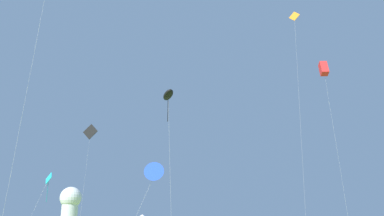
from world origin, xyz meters
TOP-DOWN VIEW (x-y plane):
  - kite_black_parafoil at (-3.57, 36.11)m, footprint 2.43×3.68m
  - kite_orange_diamond at (12.88, 55.00)m, footprint 1.81×1.80m
  - kite_black_diamond at (-24.40, 59.51)m, footprint 3.05×2.23m
  - kite_blue_delta at (-4.73, 35.50)m, footprint 3.55×2.85m
  - kite_cyan_diamond at (-18.83, 38.33)m, footprint 1.85×2.74m
  - kite_red_box at (16.96, 56.61)m, footprint 1.98×2.01m
  - observatory_dome at (-51.58, 104.58)m, footprint 6.40×6.40m

SIDE VIEW (x-z plane):
  - observatory_dome at x=-51.58m, z-range 0.61..11.41m
  - kite_cyan_diamond at x=-18.83m, z-range 2.67..9.94m
  - kite_blue_delta at x=-4.73m, z-range 2.55..10.17m
  - kite_black_parafoil at x=-3.57m, z-range 7.38..23.37m
  - kite_black_diamond at x=-24.40m, z-range 7.69..26.27m
  - kite_red_box at x=16.96m, z-range 11.91..38.33m
  - kite_orange_diamond at x=12.88m, z-range 15.27..50.42m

